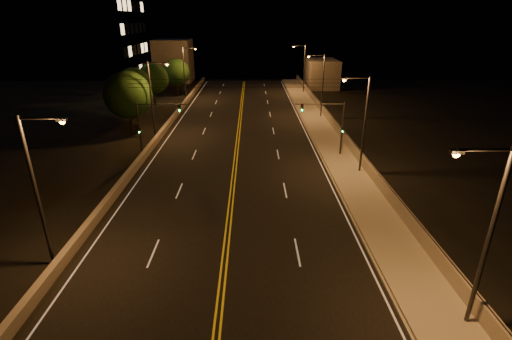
{
  "coord_description": "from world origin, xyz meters",
  "views": [
    {
      "loc": [
        1.66,
        -8.96,
        13.54
      ],
      "look_at": [
        2.0,
        18.0,
        2.5
      ],
      "focal_mm": 26.0,
      "sensor_mm": 36.0,
      "label": 1
    }
  ],
  "objects_px": {
    "streetlight_3": "(303,66)",
    "tree_0": "(128,95)",
    "traffic_signal_right": "(333,123)",
    "tree_1": "(134,86)",
    "streetlight_1": "(362,120)",
    "tree_3": "(176,72)",
    "streetlight_4": "(39,184)",
    "streetlight_2": "(321,82)",
    "streetlight_6": "(186,70)",
    "traffic_signal_left": "(149,123)",
    "tree_2": "(153,79)",
    "streetlight_0": "(484,231)",
    "building_tower": "(59,17)",
    "streetlight_5": "(153,95)"
  },
  "relations": [
    {
      "from": "streetlight_4",
      "to": "tree_1",
      "type": "relative_size",
      "value": 1.28
    },
    {
      "from": "streetlight_5",
      "to": "streetlight_2",
      "type": "bearing_deg",
      "value": 23.08
    },
    {
      "from": "traffic_signal_right",
      "to": "tree_0",
      "type": "xyz_separation_m",
      "value": [
        -23.26,
        8.45,
        1.22
      ]
    },
    {
      "from": "streetlight_2",
      "to": "streetlight_6",
      "type": "relative_size",
      "value": 1.0
    },
    {
      "from": "streetlight_1",
      "to": "tree_3",
      "type": "distance_m",
      "value": 45.22
    },
    {
      "from": "streetlight_3",
      "to": "streetlight_4",
      "type": "height_order",
      "value": "same"
    },
    {
      "from": "streetlight_4",
      "to": "streetlight_6",
      "type": "bearing_deg",
      "value": 90.0
    },
    {
      "from": "streetlight_6",
      "to": "traffic_signal_right",
      "type": "height_order",
      "value": "streetlight_6"
    },
    {
      "from": "streetlight_3",
      "to": "streetlight_6",
      "type": "height_order",
      "value": "same"
    },
    {
      "from": "streetlight_3",
      "to": "tree_0",
      "type": "bearing_deg",
      "value": -132.18
    },
    {
      "from": "tree_2",
      "to": "streetlight_3",
      "type": "bearing_deg",
      "value": 21.71
    },
    {
      "from": "tree_3",
      "to": "tree_2",
      "type": "bearing_deg",
      "value": -105.25
    },
    {
      "from": "tree_0",
      "to": "tree_3",
      "type": "relative_size",
      "value": 1.15
    },
    {
      "from": "tree_1",
      "to": "tree_0",
      "type": "bearing_deg",
      "value": -77.0
    },
    {
      "from": "traffic_signal_right",
      "to": "tree_1",
      "type": "bearing_deg",
      "value": 144.36
    },
    {
      "from": "streetlight_3",
      "to": "streetlight_0",
      "type": "bearing_deg",
      "value": -90.0
    },
    {
      "from": "streetlight_1",
      "to": "tree_0",
      "type": "xyz_separation_m",
      "value": [
        -24.81,
        13.12,
        -0.28
      ]
    },
    {
      "from": "streetlight_2",
      "to": "streetlight_5",
      "type": "distance_m",
      "value": 23.3
    },
    {
      "from": "streetlight_6",
      "to": "streetlight_1",
      "type": "bearing_deg",
      "value": -58.56
    },
    {
      "from": "streetlight_5",
      "to": "tree_3",
      "type": "xyz_separation_m",
      "value": [
        -2.35,
        26.6,
        -0.92
      ]
    },
    {
      "from": "streetlight_2",
      "to": "traffic_signal_left",
      "type": "bearing_deg",
      "value": -141.17
    },
    {
      "from": "streetlight_4",
      "to": "tree_1",
      "type": "xyz_separation_m",
      "value": [
        -5.65,
        36.53,
        -0.78
      ]
    },
    {
      "from": "streetlight_2",
      "to": "tree_3",
      "type": "relative_size",
      "value": 1.32
    },
    {
      "from": "streetlight_6",
      "to": "tree_1",
      "type": "bearing_deg",
      "value": -115.06
    },
    {
      "from": "streetlight_2",
      "to": "streetlight_3",
      "type": "bearing_deg",
      "value": 90.0
    },
    {
      "from": "streetlight_0",
      "to": "building_tower",
      "type": "height_order",
      "value": "building_tower"
    },
    {
      "from": "building_tower",
      "to": "streetlight_6",
      "type": "bearing_deg",
      "value": 5.08
    },
    {
      "from": "building_tower",
      "to": "tree_1",
      "type": "bearing_deg",
      "value": -36.42
    },
    {
      "from": "streetlight_1",
      "to": "streetlight_5",
      "type": "bearing_deg",
      "value": 151.06
    },
    {
      "from": "streetlight_3",
      "to": "traffic_signal_left",
      "type": "distance_m",
      "value": 41.21
    },
    {
      "from": "tree_3",
      "to": "streetlight_3",
      "type": "bearing_deg",
      "value": 4.92
    },
    {
      "from": "tree_3",
      "to": "streetlight_6",
      "type": "bearing_deg",
      "value": -55.25
    },
    {
      "from": "streetlight_2",
      "to": "traffic_signal_left",
      "type": "height_order",
      "value": "streetlight_2"
    },
    {
      "from": "tree_2",
      "to": "tree_0",
      "type": "bearing_deg",
      "value": -85.81
    },
    {
      "from": "building_tower",
      "to": "streetlight_5",
      "type": "bearing_deg",
      "value": -47.5
    },
    {
      "from": "streetlight_4",
      "to": "streetlight_1",
      "type": "bearing_deg",
      "value": 32.31
    },
    {
      "from": "streetlight_5",
      "to": "tree_0",
      "type": "relative_size",
      "value": 1.15
    },
    {
      "from": "streetlight_4",
      "to": "building_tower",
      "type": "distance_m",
      "value": 51.54
    },
    {
      "from": "traffic_signal_left",
      "to": "tree_2",
      "type": "relative_size",
      "value": 0.85
    },
    {
      "from": "streetlight_0",
      "to": "streetlight_4",
      "type": "distance_m",
      "value": 22.04
    },
    {
      "from": "streetlight_6",
      "to": "traffic_signal_left",
      "type": "relative_size",
      "value": 1.55
    },
    {
      "from": "streetlight_3",
      "to": "streetlight_6",
      "type": "bearing_deg",
      "value": -165.76
    },
    {
      "from": "traffic_signal_right",
      "to": "tree_2",
      "type": "xyz_separation_m",
      "value": [
        -24.51,
        25.46,
        0.62
      ]
    },
    {
      "from": "tree_2",
      "to": "traffic_signal_right",
      "type": "bearing_deg",
      "value": -46.09
    },
    {
      "from": "tree_2",
      "to": "tree_3",
      "type": "distance_m",
      "value": 8.63
    },
    {
      "from": "streetlight_3",
      "to": "streetlight_4",
      "type": "distance_m",
      "value": 58.15
    },
    {
      "from": "streetlight_4",
      "to": "tree_2",
      "type": "relative_size",
      "value": 1.31
    },
    {
      "from": "streetlight_4",
      "to": "traffic_signal_right",
      "type": "distance_m",
      "value": 27.01
    },
    {
      "from": "traffic_signal_left",
      "to": "tree_1",
      "type": "xyz_separation_m",
      "value": [
        -6.8,
        18.31,
        0.72
      ]
    },
    {
      "from": "tree_0",
      "to": "tree_2",
      "type": "xyz_separation_m",
      "value": [
        -1.25,
        17.01,
        -0.61
      ]
    }
  ]
}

